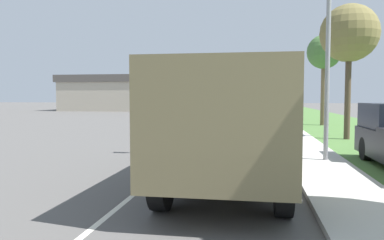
{
  "coord_description": "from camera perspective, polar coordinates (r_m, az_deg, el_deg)",
  "views": [
    {
      "loc": [
        2.54,
        3.29,
        2.1
      ],
      "look_at": [
        0.78,
        13.77,
        1.44
      ],
      "focal_mm": 35.0,
      "sensor_mm": 36.0,
      "label": 1
    }
  ],
  "objects": [
    {
      "name": "tree_mid_right",
      "position": [
        19.97,
        22.85,
        11.98
      ],
      "size": [
        2.77,
        2.77,
        6.53
      ],
      "color": "#4C3D2D",
      "rests_on": "grass_strip_right"
    },
    {
      "name": "grass_strip_right",
      "position": [
        37.31,
        19.31,
        0.17
      ],
      "size": [
        7.0,
        120.0,
        0.02
      ],
      "color": "#4C7538",
      "rests_on": "ground"
    },
    {
      "name": "sidewalk_right",
      "position": [
        36.82,
        12.55,
        0.32
      ],
      "size": [
        1.8,
        120.0,
        0.12
      ],
      "color": "beige",
      "rests_on": "ground"
    },
    {
      "name": "lane_centre_stripe",
      "position": [
        36.85,
        5.55,
        0.3
      ],
      "size": [
        0.12,
        120.0,
        0.0
      ],
      "color": "silver",
      "rests_on": "ground"
    },
    {
      "name": "building_distant",
      "position": [
        57.42,
        -9.8,
        4.08
      ],
      "size": [
        19.39,
        8.66,
        5.24
      ],
      "color": "#B2A893",
      "rests_on": "ground"
    },
    {
      "name": "car_fourth_ahead",
      "position": [
        61.86,
        5.13,
        2.3
      ],
      "size": [
        1.78,
        4.41,
        1.64
      ],
      "color": "navy",
      "rests_on": "ground"
    },
    {
      "name": "car_nearest_ahead",
      "position": [
        22.36,
        -1.04,
        -0.0
      ],
      "size": [
        1.95,
        4.17,
        1.57
      ],
      "color": "#B7BABF",
      "rests_on": "ground"
    },
    {
      "name": "ground_plane",
      "position": [
        36.86,
        5.55,
        0.3
      ],
      "size": [
        180.0,
        180.0,
        0.0
      ],
      "primitive_type": "plane",
      "color": "#565451"
    },
    {
      "name": "car_third_ahead",
      "position": [
        52.79,
        5.18,
        2.06
      ],
      "size": [
        1.89,
        4.89,
        1.58
      ],
      "color": "black",
      "rests_on": "ground"
    },
    {
      "name": "car_second_ahead",
      "position": [
        37.04,
        2.24,
        1.47
      ],
      "size": [
        1.75,
        4.54,
        1.65
      ],
      "color": "navy",
      "rests_on": "ground"
    },
    {
      "name": "tree_far_right",
      "position": [
        29.06,
        19.5,
        9.53
      ],
      "size": [
        2.47,
        2.47,
        6.55
      ],
      "color": "brown",
      "rests_on": "grass_strip_right"
    },
    {
      "name": "lamp_post",
      "position": [
        12.67,
        19.3,
        16.47
      ],
      "size": [
        1.69,
        0.24,
        8.3
      ],
      "color": "gray",
      "rests_on": "sidewalk_right"
    },
    {
      "name": "military_truck",
      "position": [
        9.0,
        5.78,
        0.35
      ],
      "size": [
        2.49,
        7.38,
        2.72
      ],
      "color": "#474C38",
      "rests_on": "ground"
    }
  ]
}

